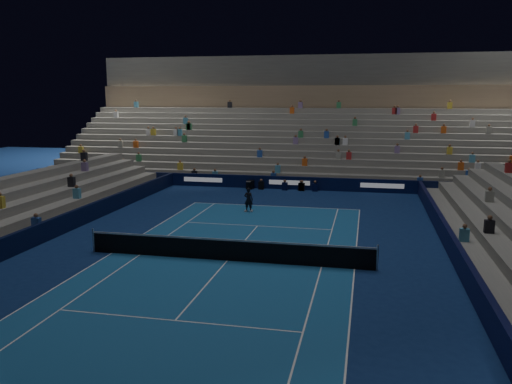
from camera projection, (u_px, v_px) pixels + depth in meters
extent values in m
plane|color=navy|center=(227.00, 261.00, 22.91)|extent=(90.00, 90.00, 0.00)
cube|color=#1A548F|center=(227.00, 261.00, 22.91)|extent=(10.97, 23.77, 0.01)
cube|color=black|center=(290.00, 183.00, 40.62)|extent=(44.00, 0.25, 1.00)
cube|color=#080C33|center=(462.00, 264.00, 20.82)|extent=(0.25, 37.00, 1.00)
cube|color=black|center=(30.00, 237.00, 24.82)|extent=(0.25, 37.00, 1.00)
cube|color=slate|center=(291.00, 184.00, 41.63)|extent=(44.00, 1.00, 0.50)
cube|color=slate|center=(293.00, 179.00, 42.54)|extent=(44.00, 1.00, 1.00)
cube|color=slate|center=(295.00, 174.00, 43.46)|extent=(44.00, 1.00, 1.50)
cube|color=slate|center=(297.00, 170.00, 44.38)|extent=(44.00, 1.00, 2.00)
cube|color=slate|center=(298.00, 165.00, 45.30)|extent=(44.00, 1.00, 2.50)
cube|color=slate|center=(300.00, 161.00, 46.21)|extent=(44.00, 1.00, 3.00)
cube|color=slate|center=(301.00, 157.00, 47.13)|extent=(44.00, 1.00, 3.50)
cube|color=slate|center=(303.00, 153.00, 48.05)|extent=(44.00, 1.00, 4.00)
cube|color=slate|center=(304.00, 149.00, 48.97)|extent=(44.00, 1.00, 4.50)
cube|color=slate|center=(305.00, 146.00, 49.88)|extent=(44.00, 1.00, 5.00)
cube|color=slate|center=(307.00, 142.00, 50.80)|extent=(44.00, 1.00, 5.50)
cube|color=slate|center=(308.00, 139.00, 51.72)|extent=(44.00, 1.00, 6.00)
cube|color=#826A50|center=(310.00, 97.00, 52.04)|extent=(44.00, 0.60, 2.20)
cube|color=#464643|center=(312.00, 71.00, 52.93)|extent=(44.00, 2.40, 3.00)
cube|color=slate|center=(483.00, 272.00, 20.70)|extent=(1.00, 37.00, 0.50)
cube|color=slate|center=(511.00, 267.00, 20.45)|extent=(1.00, 37.00, 1.00)
cube|color=slate|center=(16.00, 242.00, 25.03)|extent=(1.00, 37.00, 0.50)
cylinder|color=#B2B2B7|center=(93.00, 240.00, 24.13)|extent=(0.10, 0.10, 1.10)
cylinder|color=#B2B2B7|center=(377.00, 258.00, 21.49)|extent=(0.10, 0.10, 1.10)
cube|color=black|center=(227.00, 251.00, 22.83)|extent=(12.80, 0.03, 0.90)
cube|color=white|center=(227.00, 240.00, 22.74)|extent=(12.80, 0.04, 0.08)
imported|color=black|center=(249.00, 200.00, 32.59)|extent=(0.59, 0.41, 1.54)
cube|color=black|center=(250.00, 185.00, 40.81)|extent=(0.56, 0.65, 0.66)
cylinder|color=black|center=(249.00, 183.00, 40.32)|extent=(0.20, 0.37, 0.16)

